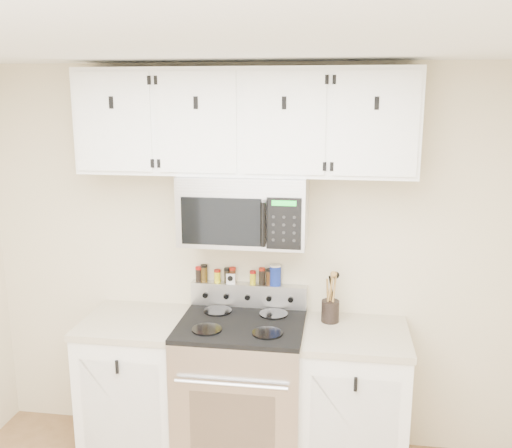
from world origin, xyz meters
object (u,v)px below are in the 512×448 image
at_px(utensil_crock, 330,309).
at_px(microwave, 244,209).
at_px(range, 242,391).
at_px(salt_canister, 275,275).

bearing_deg(utensil_crock, microwave, -176.38).
bearing_deg(range, microwave, 89.77).
height_order(microwave, salt_canister, microwave).
height_order(microwave, utensil_crock, microwave).
height_order(utensil_crock, salt_canister, utensil_crock).
bearing_deg(microwave, salt_canister, 41.91).
distance_m(microwave, salt_canister, 0.52).
relative_size(range, salt_canister, 8.01).
relative_size(utensil_crock, salt_canister, 2.34).
xyz_separation_m(utensil_crock, salt_canister, (-0.36, 0.12, 0.17)).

